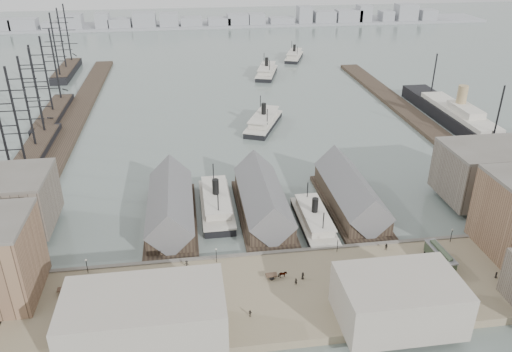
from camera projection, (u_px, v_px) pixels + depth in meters
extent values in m
plane|color=slate|center=(273.00, 247.00, 129.20)|extent=(900.00, 900.00, 0.00)
cube|color=#796B51|center=(288.00, 294.00, 111.01)|extent=(180.00, 30.00, 2.00)
cube|color=#59544C|center=(276.00, 255.00, 124.08)|extent=(180.00, 1.20, 2.30)
cube|color=#2D231C|center=(72.00, 124.00, 208.81)|extent=(10.00, 220.00, 1.60)
cube|color=#2D231C|center=(412.00, 115.00, 218.76)|extent=(10.00, 180.00, 1.60)
cube|color=#2D231C|center=(172.00, 221.00, 139.78)|extent=(14.00, 42.00, 1.20)
cube|color=#2D231C|center=(171.00, 210.00, 139.30)|extent=(12.00, 36.00, 5.00)
cube|color=#59595B|center=(170.00, 202.00, 138.14)|extent=(12.60, 37.00, 12.60)
cube|color=#2D231C|center=(263.00, 214.00, 143.13)|extent=(14.00, 42.00, 1.20)
cube|color=#2D231C|center=(263.00, 203.00, 142.65)|extent=(12.00, 36.00, 5.00)
cube|color=#59595B|center=(263.00, 195.00, 141.50)|extent=(12.60, 37.00, 12.60)
cube|color=#2D231C|center=(350.00, 208.00, 146.49)|extent=(14.00, 42.00, 1.20)
cube|color=#2D231C|center=(350.00, 197.00, 146.00)|extent=(12.00, 36.00, 5.00)
cube|color=#59595B|center=(351.00, 189.00, 144.85)|extent=(12.60, 37.00, 12.60)
cube|color=#60564C|center=(2.00, 202.00, 132.16)|extent=(26.00, 20.00, 14.00)
cube|color=#60564C|center=(491.00, 173.00, 147.07)|extent=(28.00, 20.00, 15.00)
cube|color=gray|center=(398.00, 300.00, 100.29)|extent=(24.00, 16.00, 10.00)
cube|color=gray|center=(145.00, 321.00, 93.40)|extent=(30.00, 16.00, 12.00)
cylinder|color=black|center=(87.00, 267.00, 115.51)|extent=(0.16, 0.16, 3.60)
sphere|color=beige|center=(86.00, 260.00, 114.66)|extent=(0.44, 0.44, 0.44)
cylinder|color=black|center=(216.00, 256.00, 119.37)|extent=(0.16, 0.16, 3.60)
sphere|color=beige|center=(216.00, 249.00, 118.53)|extent=(0.44, 0.44, 0.44)
cylinder|color=black|center=(337.00, 246.00, 123.24)|extent=(0.16, 0.16, 3.60)
sphere|color=beige|center=(338.00, 239.00, 122.40)|extent=(0.44, 0.44, 0.44)
cylinder|color=black|center=(451.00, 236.00, 127.11)|extent=(0.16, 0.16, 3.60)
sphere|color=beige|center=(453.00, 230.00, 126.27)|extent=(0.44, 0.44, 0.44)
cube|color=gray|center=(204.00, 24.00, 430.44)|extent=(500.00, 40.00, 2.00)
cube|color=gray|center=(1.00, 26.00, 398.78)|extent=(17.36, 14.00, 10.23)
cube|color=gray|center=(24.00, 25.00, 401.02)|extent=(20.65, 14.00, 10.28)
cube|color=gray|center=(52.00, 27.00, 404.48)|extent=(14.71, 14.00, 7.23)
cube|color=gray|center=(72.00, 22.00, 405.16)|extent=(17.63, 14.00, 13.23)
cube|color=gray|center=(103.00, 21.00, 408.24)|extent=(10.74, 14.00, 13.58)
cube|color=gray|center=(120.00, 24.00, 411.09)|extent=(18.06, 14.00, 8.64)
cube|color=gray|center=(144.00, 21.00, 412.63)|extent=(18.55, 14.00, 13.29)
cube|color=gray|center=(169.00, 20.00, 415.42)|extent=(15.33, 14.00, 12.47)
cube|color=gray|center=(191.00, 22.00, 418.63)|extent=(17.56, 14.00, 8.72)
cube|color=gray|center=(219.00, 22.00, 421.86)|extent=(18.76, 14.00, 7.63)
cube|color=gray|center=(238.00, 20.00, 423.31)|extent=(17.61, 14.00, 10.35)
cube|color=gray|center=(257.00, 20.00, 425.41)|extent=(13.38, 14.00, 10.30)
cube|color=gray|center=(281.00, 21.00, 428.98)|extent=(20.73, 14.00, 6.75)
cube|color=gray|center=(304.00, 16.00, 429.61)|extent=(11.51, 14.00, 15.57)
cube|color=gray|center=(324.00, 18.00, 432.86)|extent=(18.17, 14.00, 11.26)
cube|color=gray|center=(348.00, 17.00, 435.54)|extent=(21.81, 14.00, 11.83)
cube|color=gray|center=(364.00, 14.00, 436.51)|extent=(11.12, 14.00, 15.50)
cube|color=gray|center=(386.00, 17.00, 440.32)|extent=(10.90, 14.00, 10.29)
cube|color=gray|center=(406.00, 13.00, 441.47)|extent=(17.95, 14.00, 15.72)
cube|color=gray|center=(427.00, 16.00, 445.20)|extent=(14.21, 14.00, 10.51)
cube|color=black|center=(216.00, 207.00, 145.97)|extent=(8.51, 29.77, 1.91)
cube|color=beige|center=(216.00, 203.00, 145.36)|extent=(8.93, 29.77, 0.53)
cube|color=beige|center=(216.00, 199.00, 144.70)|extent=(6.91, 21.26, 2.34)
cube|color=beige|center=(216.00, 194.00, 144.04)|extent=(7.44, 23.39, 0.43)
cylinder|color=black|center=(216.00, 187.00, 143.00)|extent=(1.91, 1.91, 4.78)
cylinder|color=black|center=(213.00, 173.00, 151.59)|extent=(0.32, 0.32, 6.38)
cylinder|color=black|center=(218.00, 204.00, 134.61)|extent=(0.32, 0.32, 6.38)
cube|color=black|center=(314.00, 224.00, 137.72)|extent=(7.62, 26.67, 1.71)
cube|color=beige|center=(314.00, 220.00, 137.17)|extent=(8.00, 26.67, 0.48)
cube|color=beige|center=(314.00, 216.00, 136.58)|extent=(6.19, 19.05, 2.10)
cube|color=beige|center=(315.00, 212.00, 135.99)|extent=(6.67, 20.95, 0.38)
cylinder|color=black|center=(315.00, 205.00, 135.06)|extent=(1.71, 1.71, 4.29)
cylinder|color=black|center=(308.00, 191.00, 142.75)|extent=(0.29, 0.29, 5.71)
cylinder|color=black|center=(323.00, 222.00, 127.54)|extent=(0.29, 0.29, 5.71)
cube|color=black|center=(264.00, 125.00, 207.95)|extent=(20.18, 31.31, 1.95)
cube|color=beige|center=(264.00, 121.00, 207.32)|extent=(20.58, 31.48, 0.54)
cube|color=beige|center=(264.00, 118.00, 206.65)|extent=(15.20, 22.70, 2.39)
cube|color=beige|center=(264.00, 115.00, 205.98)|extent=(16.57, 24.91, 0.43)
cylinder|color=black|center=(264.00, 109.00, 204.92)|extent=(1.95, 1.95, 4.88)
cylinder|color=black|center=(260.00, 102.00, 213.68)|extent=(0.33, 0.33, 6.51)
cylinder|color=black|center=(268.00, 117.00, 196.35)|extent=(0.33, 0.33, 6.51)
cube|color=black|center=(267.00, 74.00, 281.21)|extent=(16.96, 31.50, 1.95)
cube|color=beige|center=(267.00, 72.00, 280.59)|extent=(17.37, 31.63, 0.54)
cube|color=beige|center=(267.00, 69.00, 279.92)|extent=(12.93, 22.75, 2.38)
cube|color=beige|center=(267.00, 66.00, 279.25)|extent=(14.06, 24.97, 0.43)
cylinder|color=black|center=(267.00, 62.00, 278.19)|extent=(1.95, 1.95, 4.87)
cylinder|color=black|center=(264.00, 58.00, 286.93)|extent=(0.32, 0.32, 6.49)
cylinder|color=black|center=(270.00, 67.00, 269.65)|extent=(0.32, 0.32, 6.49)
cube|color=black|center=(294.00, 58.00, 317.16)|extent=(16.98, 28.40, 1.76)
cube|color=beige|center=(294.00, 56.00, 316.60)|extent=(17.35, 28.54, 0.49)
cube|color=beige|center=(294.00, 54.00, 315.99)|extent=(12.85, 20.56, 2.15)
cube|color=beige|center=(294.00, 52.00, 315.39)|extent=(14.00, 22.56, 0.39)
cylinder|color=black|center=(294.00, 48.00, 314.43)|extent=(1.76, 1.76, 4.40)
cylinder|color=black|center=(292.00, 46.00, 322.33)|extent=(0.29, 0.29, 5.87)
cylinder|color=black|center=(297.00, 51.00, 306.71)|extent=(0.29, 0.29, 5.87)
cube|color=black|center=(32.00, 158.00, 175.98)|extent=(8.74, 60.23, 3.50)
cube|color=#2D231C|center=(31.00, 152.00, 175.08)|extent=(8.26, 54.21, 0.58)
cylinder|color=black|center=(2.00, 132.00, 149.45)|extent=(0.78, 0.78, 33.03)
cylinder|color=black|center=(16.00, 117.00, 161.92)|extent=(0.78, 0.78, 33.03)
cylinder|color=black|center=(27.00, 103.00, 174.39)|extent=(0.78, 0.78, 33.03)
cylinder|color=black|center=(37.00, 92.00, 186.86)|extent=(0.78, 0.78, 33.03)
cube|color=black|center=(54.00, 114.00, 217.31)|extent=(8.56, 49.47, 3.42)
cube|color=#2D231C|center=(53.00, 110.00, 216.43)|extent=(8.09, 44.52, 0.57)
cylinder|color=black|center=(36.00, 87.00, 194.28)|extent=(0.76, 0.76, 32.35)
cylinder|color=black|center=(46.00, 75.00, 209.64)|extent=(0.76, 0.76, 32.35)
cylinder|color=black|center=(55.00, 65.00, 225.01)|extent=(0.76, 0.76, 32.35)
cube|color=black|center=(67.00, 71.00, 284.32)|extent=(8.81, 48.92, 3.52)
cube|color=#2D231C|center=(66.00, 67.00, 283.41)|extent=(8.32, 44.03, 0.59)
cylinder|color=black|center=(55.00, 45.00, 261.24)|extent=(0.78, 0.78, 33.27)
cylinder|color=black|center=(61.00, 39.00, 276.43)|extent=(0.78, 0.78, 33.27)
cylinder|color=black|center=(67.00, 33.00, 291.63)|extent=(0.78, 0.78, 33.27)
cube|color=black|center=(457.00, 120.00, 208.22)|extent=(11.86, 86.68, 5.47)
cube|color=beige|center=(459.00, 111.00, 206.60)|extent=(10.04, 50.19, 1.82)
cube|color=beige|center=(466.00, 110.00, 201.54)|extent=(7.30, 18.25, 2.74)
cylinder|color=tan|center=(462.00, 96.00, 203.77)|extent=(4.01, 4.01, 9.12)
cube|color=black|center=(439.00, 263.00, 119.08)|extent=(3.03, 9.92, 0.82)
cube|color=#293527|center=(440.00, 257.00, 118.30)|extent=(3.17, 10.44, 2.68)
cube|color=#59595B|center=(441.00, 252.00, 117.64)|extent=(3.40, 10.87, 0.31)
imported|color=black|center=(76.00, 289.00, 109.82)|extent=(1.50, 1.35, 1.59)
cube|color=#3F2D21|center=(63.00, 290.00, 109.54)|extent=(2.67, 1.62, 0.25)
cylinder|color=black|center=(63.00, 293.00, 109.07)|extent=(1.10, 0.13, 1.10)
cylinder|color=black|center=(64.00, 289.00, 110.32)|extent=(1.10, 0.13, 1.10)
imported|color=black|center=(283.00, 275.00, 114.42)|extent=(2.01, 0.95, 1.68)
cube|color=#3F2D21|center=(271.00, 275.00, 114.11)|extent=(2.64, 1.56, 0.25)
cylinder|color=black|center=(272.00, 278.00, 113.64)|extent=(1.10, 0.11, 1.10)
cylinder|color=black|center=(271.00, 275.00, 114.89)|extent=(1.10, 0.11, 1.10)
imported|color=black|center=(408.00, 276.00, 114.00)|extent=(1.47, 1.70, 1.67)
cube|color=#3F2D21|center=(397.00, 276.00, 113.71)|extent=(2.65, 1.58, 0.25)
cylinder|color=black|center=(398.00, 280.00, 113.24)|extent=(1.10, 0.11, 1.10)
cylinder|color=black|center=(396.00, 276.00, 114.49)|extent=(1.10, 0.11, 1.10)
imported|color=black|center=(33.00, 293.00, 108.69)|extent=(0.59, 0.69, 1.61)
imported|color=black|center=(95.00, 301.00, 106.46)|extent=(0.78, 0.61, 1.58)
imported|color=black|center=(187.00, 264.00, 117.97)|extent=(1.29, 0.95, 1.79)
imported|color=black|center=(250.00, 313.00, 102.99)|extent=(1.00, 0.67, 1.57)
imported|color=black|center=(303.00, 276.00, 113.96)|extent=(1.05, 0.99, 1.80)
imported|color=black|center=(296.00, 282.00, 112.05)|extent=(0.68, 0.52, 1.76)
imported|color=black|center=(386.00, 247.00, 124.34)|extent=(1.03, 1.10, 1.80)
imported|color=black|center=(430.00, 293.00, 108.71)|extent=(1.12, 1.23, 1.66)
imported|color=black|center=(426.00, 247.00, 124.26)|extent=(0.74, 1.12, 1.77)
imported|color=black|center=(496.00, 275.00, 114.38)|extent=(0.91, 0.92, 1.60)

